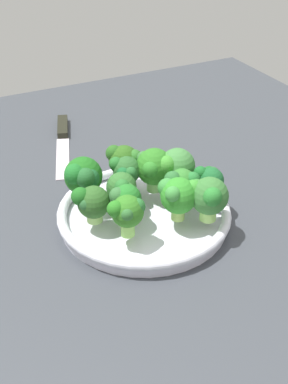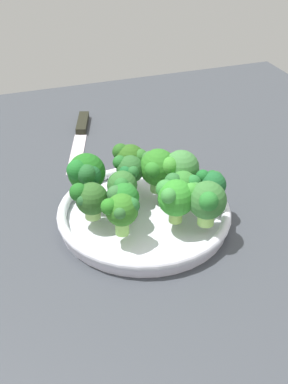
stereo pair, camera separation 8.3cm
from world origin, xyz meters
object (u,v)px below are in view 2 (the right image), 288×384
at_px(broccoli_floret_9, 183,185).
at_px(broccoli_floret_10, 176,197).
at_px(broccoli_floret_2, 89,199).
at_px(bowl, 144,214).
at_px(broccoli_floret_0, 130,159).
at_px(broccoli_floret_3, 86,173).
at_px(broccoli_floret_4, 179,168).
at_px(broccoli_floret_5, 124,196).
at_px(broccoli_floret_12, 212,184).
at_px(broccoli_floret_7, 157,168).
at_px(knife, 81,133).
at_px(broccoli_floret_6, 206,201).
at_px(broccoli_floret_1, 121,211).
at_px(broccoli_floret_8, 122,187).
at_px(broccoli_floret_11, 129,170).

height_order(broccoli_floret_9, broccoli_floret_10, broccoli_floret_10).
distance_m(broccoli_floret_2, broccoli_floret_10, 0.14).
height_order(bowl, broccoli_floret_2, broccoli_floret_2).
bearing_deg(bowl, broccoli_floret_0, -4.64).
distance_m(bowl, broccoli_floret_0, 0.11).
height_order(broccoli_floret_3, broccoli_floret_4, broccoli_floret_4).
relative_size(broccoli_floret_5, broccoli_floret_12, 1.03).
distance_m(broccoli_floret_7, broccoli_floret_9, 0.06).
bearing_deg(knife, broccoli_floret_4, -163.37).
distance_m(bowl, broccoli_floret_7, 0.08).
relative_size(broccoli_floret_0, broccoli_floret_7, 0.84).
bearing_deg(broccoli_floret_6, broccoli_floret_1, 81.98).
distance_m(broccoli_floret_1, broccoli_floret_6, 0.13).
relative_size(broccoli_floret_8, broccoli_floret_10, 0.84).
xyz_separation_m(bowl, broccoli_floret_3, (0.06, 0.08, 0.06)).
xyz_separation_m(broccoli_floret_5, broccoli_floret_9, (-0.00, -0.10, 0.00)).
relative_size(broccoli_floret_3, broccoli_floret_5, 1.22).
height_order(broccoli_floret_4, broccoli_floret_5, broccoli_floret_4).
relative_size(broccoli_floret_5, broccoli_floret_9, 0.96).
bearing_deg(broccoli_floret_5, broccoli_floret_7, -54.73).
xyz_separation_m(broccoli_floret_2, knife, (0.35, -0.06, -0.06)).
height_order(broccoli_floret_4, broccoli_floret_10, broccoli_floret_4).
relative_size(bowl, broccoli_floret_7, 3.72).
relative_size(broccoli_floret_0, broccoli_floret_2, 1.04).
distance_m(broccoli_floret_3, broccoli_floret_5, 0.09).
relative_size(broccoli_floret_4, broccoli_floret_8, 1.26).
bearing_deg(broccoli_floret_9, broccoli_floret_6, -166.04).
xyz_separation_m(broccoli_floret_5, broccoli_floret_10, (-0.04, -0.07, 0.01)).
bearing_deg(bowl, broccoli_floret_8, 56.34).
bearing_deg(broccoli_floret_12, broccoli_floret_3, 64.90).
bearing_deg(broccoli_floret_1, broccoli_floret_0, -22.69).
bearing_deg(knife, broccoli_floret_8, 179.20).
distance_m(broccoli_floret_3, broccoli_floret_8, 0.07).
xyz_separation_m(bowl, broccoli_floret_9, (-0.02, -0.06, 0.05)).
height_order(broccoli_floret_1, broccoli_floret_4, broccoli_floret_4).
height_order(broccoli_floret_6, broccoli_floret_11, broccoli_floret_6).
bearing_deg(broccoli_floret_10, broccoli_floret_6, -119.14).
xyz_separation_m(broccoli_floret_10, broccoli_floret_12, (0.03, -0.08, -0.01)).
bearing_deg(bowl, broccoli_floret_4, -70.20).
bearing_deg(broccoli_floret_6, broccoli_floret_7, 17.74).
bearing_deg(broccoli_floret_4, bowl, 109.80).
height_order(bowl, broccoli_floret_7, broccoli_floret_7).
bearing_deg(knife, broccoli_floret_6, -166.61).
height_order(broccoli_floret_2, broccoli_floret_11, broccoli_floret_11).
bearing_deg(broccoli_floret_12, broccoli_floret_7, 47.87).
distance_m(broccoli_floret_8, broccoli_floret_10, 0.10).
height_order(broccoli_floret_1, broccoli_floret_9, broccoli_floret_1).
bearing_deg(broccoli_floret_5, broccoli_floret_6, -118.31).
height_order(broccoli_floret_4, broccoli_floret_12, broccoli_floret_4).
relative_size(bowl, knife, 1.11).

